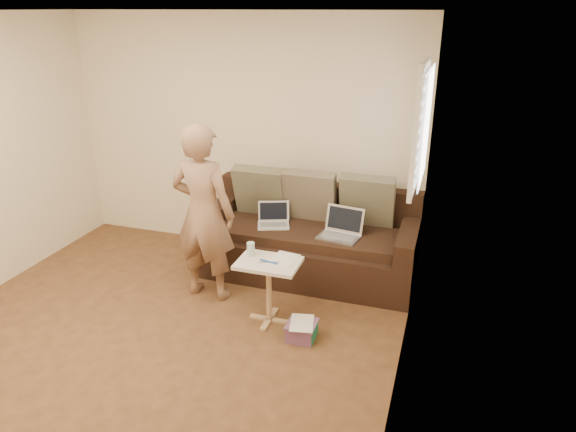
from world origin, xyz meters
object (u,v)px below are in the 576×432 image
at_px(side_table, 269,291).
at_px(laptop_silver, 338,238).
at_px(person, 204,213).
at_px(drinking_glass, 251,249).
at_px(sofa, 308,236).
at_px(laptop_white, 273,226).
at_px(striped_box, 302,330).

bearing_deg(side_table, laptop_silver, 62.39).
bearing_deg(person, laptop_silver, -150.97).
xyz_separation_m(laptop_silver, drinking_glass, (-0.62, -0.76, 0.13)).
bearing_deg(sofa, laptop_white, -167.83).
relative_size(sofa, laptop_silver, 5.63).
distance_m(laptop_silver, side_table, 0.96).
xyz_separation_m(sofa, striped_box, (0.28, -1.16, -0.35)).
relative_size(laptop_silver, laptop_white, 1.21).
distance_m(laptop_white, striped_box, 1.33).
relative_size(sofa, drinking_glass, 18.33).
distance_m(laptop_silver, striped_box, 1.10).
bearing_deg(sofa, striped_box, -76.58).
bearing_deg(side_table, drinking_glass, 159.94).
bearing_deg(drinking_glass, sofa, 73.54).
height_order(laptop_white, person, person).
relative_size(laptop_silver, side_table, 0.66).
xyz_separation_m(laptop_silver, striped_box, (-0.07, -1.00, -0.44)).
height_order(side_table, striped_box, side_table).
bearing_deg(laptop_silver, sofa, 165.25).
xyz_separation_m(side_table, drinking_glass, (-0.19, 0.07, 0.36)).
bearing_deg(side_table, laptop_white, 106.86).
bearing_deg(striped_box, drinking_glass, 155.96).
bearing_deg(sofa, drinking_glass, -106.46).
relative_size(person, side_table, 2.88).
height_order(laptop_silver, striped_box, laptop_silver).
relative_size(laptop_white, striped_box, 1.30).
xyz_separation_m(laptop_silver, laptop_white, (-0.71, 0.08, 0.00)).
height_order(drinking_glass, striped_box, drinking_glass).
xyz_separation_m(drinking_glass, striped_box, (0.55, -0.24, -0.57)).
height_order(laptop_silver, drinking_glass, drinking_glass).
height_order(sofa, side_table, sofa).
height_order(sofa, laptop_silver, sofa).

